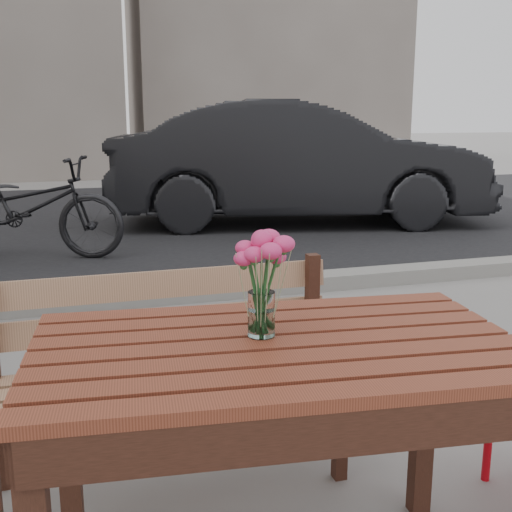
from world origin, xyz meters
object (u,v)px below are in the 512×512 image
Objects in this scene: parked_car at (298,163)px; bicycle at (27,208)px; main_table at (277,387)px; main_vase at (261,271)px.

parked_car reaches higher than bicycle.
main_table is 5.17m from bicycle.
main_vase is (-0.03, 0.06, 0.32)m from main_table.
parked_car is 2.50× the size of bicycle.
main_table is 6.73m from parked_car.
main_table is 4.69× the size of main_vase.
main_vase is at bearing 121.99° from main_table.
main_table is at bearing 171.59° from parked_car.
bicycle is (-0.84, 5.09, -0.17)m from main_table.
bicycle is (-0.81, 5.04, -0.49)m from main_vase.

